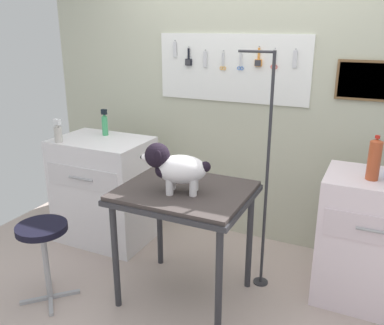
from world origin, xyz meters
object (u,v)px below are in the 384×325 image
Objects in this scene: grooming_table at (185,201)px; spray_bottle_tall at (58,133)px; dog at (175,167)px; grooming_arm at (265,185)px; cabinet_right at (371,240)px; soda_bottle at (374,159)px; counter_left at (104,190)px; stool at (43,239)px.

grooming_table is 4.45× the size of spray_bottle_tall.
spray_bottle_tall is (-1.25, 0.32, 0.01)m from dog.
grooming_arm is 1.75m from spray_bottle_tall.
grooming_arm is 0.81m from cabinet_right.
spray_bottle_tall is at bearing -173.48° from cabinet_right.
dog is 2.26× the size of spray_bottle_tall.
grooming_arm is 0.72m from soda_bottle.
soda_bottle is at bearing -0.07° from counter_left.
grooming_table is 1.16m from counter_left.
grooming_arm is at bearing -172.90° from soda_bottle.
dog is 1.51× the size of soda_bottle.
dog is at bearing 24.38° from stool.
spray_bottle_tall is 0.67× the size of soda_bottle.
grooming_arm reaches higher than counter_left.
counter_left is 0.93m from stool.
grooming_arm is 2.92× the size of stool.
grooming_table is at bearing -24.38° from counter_left.
grooming_arm is 1.86× the size of cabinet_right.
counter_left is at bearing 155.62° from grooming_table.
grooming_table is 1.34m from spray_bottle_tall.
grooming_arm is 3.88× the size of dog.
spray_bottle_tall reaches higher than stool.
spray_bottle_tall is at bearing -138.77° from counter_left.
stool is at bearing -152.21° from grooming_table.
soda_bottle is at bearing 25.29° from dog.
dog is 1.05m from stool.
spray_bottle_tall reaches higher than counter_left.
spray_bottle_tall is (-2.45, -0.28, 0.56)m from cabinet_right.
dog reaches higher than cabinet_right.
cabinet_right is at bearing 46.72° from soda_bottle.
grooming_arm is 8.78× the size of spray_bottle_tall.
stool is at bearing -79.29° from counter_left.
soda_bottle is at bearing 7.10° from grooming_arm.
stool is 0.98m from spray_bottle_tall.
cabinet_right reaches higher than stool.
dog is at bearing -136.14° from grooming_arm.
cabinet_right is (0.72, 0.14, -0.34)m from grooming_arm.
spray_bottle_tall is 2.41m from soda_bottle.
grooming_arm reaches higher than spray_bottle_tall.
grooming_table is 1.24m from soda_bottle.
soda_bottle is (0.67, 0.08, 0.25)m from grooming_arm.
stool is (-0.82, -0.37, -0.53)m from dog.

